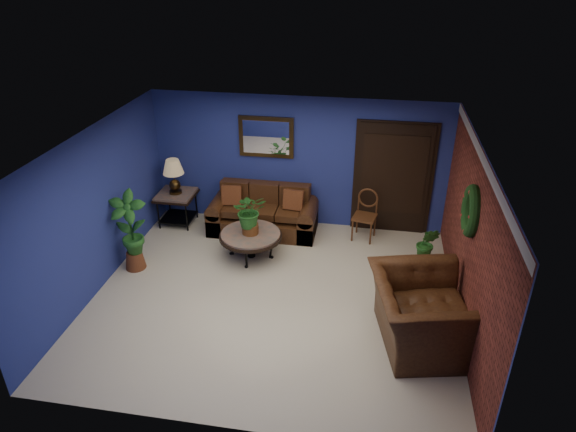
% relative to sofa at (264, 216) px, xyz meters
% --- Properties ---
extents(floor, '(5.50, 5.50, 0.00)m').
position_rel_sofa_xyz_m(floor, '(0.59, -2.08, -0.29)').
color(floor, beige).
rests_on(floor, ground).
extents(wall_back, '(5.50, 0.04, 2.50)m').
position_rel_sofa_xyz_m(wall_back, '(0.59, 0.42, 0.96)').
color(wall_back, navy).
rests_on(wall_back, ground).
extents(wall_left, '(0.04, 5.00, 2.50)m').
position_rel_sofa_xyz_m(wall_left, '(-2.16, -2.08, 0.96)').
color(wall_left, navy).
rests_on(wall_left, ground).
extents(wall_right_brick, '(0.04, 5.00, 2.50)m').
position_rel_sofa_xyz_m(wall_right_brick, '(3.34, -2.08, 0.96)').
color(wall_right_brick, maroon).
rests_on(wall_right_brick, ground).
extents(ceiling, '(5.50, 5.00, 0.02)m').
position_rel_sofa_xyz_m(ceiling, '(0.59, -2.08, 2.21)').
color(ceiling, silver).
rests_on(ceiling, wall_back).
extents(crown_molding, '(0.03, 5.00, 0.14)m').
position_rel_sofa_xyz_m(crown_molding, '(3.31, -2.08, 2.14)').
color(crown_molding, white).
rests_on(crown_molding, wall_right_brick).
extents(wall_mirror, '(1.02, 0.06, 0.77)m').
position_rel_sofa_xyz_m(wall_mirror, '(-0.01, 0.38, 1.43)').
color(wall_mirror, '#402C14').
rests_on(wall_mirror, wall_back).
extents(closet_door, '(1.44, 0.06, 2.18)m').
position_rel_sofa_xyz_m(closet_door, '(2.34, 0.39, 0.76)').
color(closet_door, black).
rests_on(closet_door, wall_back).
extents(wreath, '(0.16, 0.72, 0.72)m').
position_rel_sofa_xyz_m(wreath, '(3.28, -2.03, 1.41)').
color(wreath, black).
rests_on(wreath, wall_right_brick).
extents(sofa, '(2.00, 0.86, 0.90)m').
position_rel_sofa_xyz_m(sofa, '(0.00, 0.00, 0.00)').
color(sofa, '#472914').
rests_on(sofa, ground).
extents(coffee_table, '(1.08, 1.08, 0.46)m').
position_rel_sofa_xyz_m(coffee_table, '(-0.02, -0.99, 0.11)').
color(coffee_table, '#524D48').
rests_on(coffee_table, ground).
extents(end_table, '(0.71, 0.71, 0.65)m').
position_rel_sofa_xyz_m(end_table, '(-1.71, -0.03, 0.20)').
color(end_table, '#524D48').
rests_on(end_table, ground).
extents(table_lamp, '(0.39, 0.39, 0.65)m').
position_rel_sofa_xyz_m(table_lamp, '(-1.71, -0.03, 0.77)').
color(table_lamp, '#402C14').
rests_on(table_lamp, end_table).
extents(side_chair, '(0.47, 0.47, 0.94)m').
position_rel_sofa_xyz_m(side_chair, '(1.90, 0.04, 0.24)').
color(side_chair, '#563018').
rests_on(side_chair, ground).
extents(armchair, '(1.55, 1.70, 0.95)m').
position_rel_sofa_xyz_m(armchair, '(2.74, -2.73, 0.18)').
color(armchair, '#472914').
rests_on(armchair, ground).
extents(coffee_plant, '(0.68, 0.64, 0.74)m').
position_rel_sofa_xyz_m(coffee_plant, '(-0.02, -0.99, 0.58)').
color(coffee_plant, brown).
rests_on(coffee_plant, coffee_table).
extents(floor_plant, '(0.42, 0.37, 0.79)m').
position_rel_sofa_xyz_m(floor_plant, '(2.94, -0.86, 0.11)').
color(floor_plant, brown).
rests_on(floor_plant, ground).
extents(tall_plant, '(0.66, 0.49, 1.39)m').
position_rel_sofa_xyz_m(tall_plant, '(-1.86, -1.67, 0.45)').
color(tall_plant, brown).
rests_on(tall_plant, ground).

